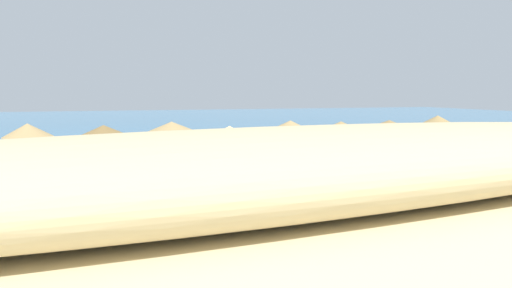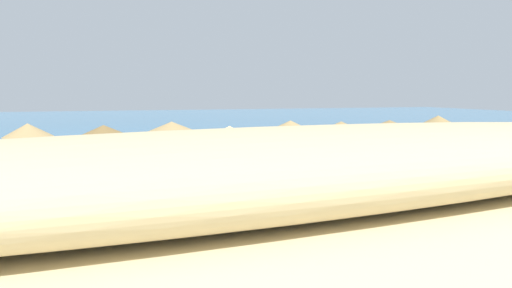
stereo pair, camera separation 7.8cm
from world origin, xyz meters
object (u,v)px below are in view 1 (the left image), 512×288
lounge_chair_3 (254,166)px  lounge_chair_2 (164,170)px  beach_umbrella_3 (172,127)px  beach_umbrella_8 (438,121)px  beach_umbrella_6 (341,126)px  beach_umbrella_5 (290,126)px  lounge_chair_0 (404,160)px  beach_umbrella_1 (28,130)px  beach_umbrella_2 (104,131)px  lounge_chair_1 (50,176)px  beach_umbrella_7 (389,125)px  beach_umbrella_4 (230,132)px

lounge_chair_3 → lounge_chair_2: bearing=60.9°
beach_umbrella_3 → lounge_chair_2: 2.20m
beach_umbrella_8 → lounge_chair_2: size_ratio=1.74×
beach_umbrella_6 → beach_umbrella_5: bearing=-177.6°
lounge_chair_0 → beach_umbrella_6: bearing=86.3°
beach_umbrella_1 → lounge_chair_3: (10.35, -1.60, -1.95)m
beach_umbrella_3 → lounge_chair_0: bearing=-6.4°
beach_umbrella_2 → lounge_chair_1: bearing=-177.7°
beach_umbrella_8 → lounge_chair_2: beach_umbrella_8 is taller
beach_umbrella_3 → beach_umbrella_5: size_ratio=1.03×
beach_umbrella_5 → lounge_chair_1: bearing=-177.5°
beach_umbrella_5 → beach_umbrella_7: 6.38m
beach_umbrella_6 → beach_umbrella_7: beach_umbrella_7 is taller
beach_umbrella_4 → lounge_chair_0: beach_umbrella_4 is taller
beach_umbrella_1 → beach_umbrella_7: 19.32m
beach_umbrella_6 → beach_umbrella_8: bearing=-5.4°
beach_umbrella_5 → lounge_chair_3: bearing=-149.3°
beach_umbrella_1 → beach_umbrella_2: size_ratio=1.04×
beach_umbrella_1 → beach_umbrella_2: (3.30, -0.49, -0.06)m
beach_umbrella_6 → beach_umbrella_2: bearing=-177.5°
lounge_chair_0 → lounge_chair_1: size_ratio=1.18×
beach_umbrella_1 → beach_umbrella_3: 6.52m
beach_umbrella_2 → lounge_chair_0: (16.05, -1.02, -2.04)m
beach_umbrella_3 → beach_umbrella_6: (9.61, 0.14, -0.16)m
beach_umbrella_2 → lounge_chair_3: size_ratio=1.81×
beach_umbrella_4 → beach_umbrella_1: bearing=177.2°
beach_umbrella_4 → lounge_chair_2: 3.84m
beach_umbrella_2 → beach_umbrella_7: 16.03m
beach_umbrella_8 → lounge_chair_0: beach_umbrella_8 is taller
beach_umbrella_6 → lounge_chair_1: beach_umbrella_6 is taller
beach_umbrella_4 → beach_umbrella_6: beach_umbrella_6 is taller
beach_umbrella_8 → lounge_chair_1: (-21.45, -0.07, -2.08)m
beach_umbrella_3 → lounge_chair_1: size_ratio=1.91×
lounge_chair_1 → lounge_chair_3: bearing=-109.5°
beach_umbrella_2 → lounge_chair_2: 3.37m
beach_umbrella_8 → beach_umbrella_7: bearing=169.8°
beach_umbrella_4 → lounge_chair_1: size_ratio=1.73×
beach_umbrella_2 → beach_umbrella_8: size_ratio=0.95×
beach_umbrella_1 → beach_umbrella_2: bearing=-8.4°
beach_umbrella_4 → beach_umbrella_8: bearing=-0.2°
beach_umbrella_3 → lounge_chair_1: (-5.63, -0.51, -2.06)m
beach_umbrella_5 → lounge_chair_0: size_ratio=1.58×
beach_umbrella_1 → beach_umbrella_7: bearing=0.1°
lounge_chair_2 → lounge_chair_3: (4.34, -0.90, 0.11)m
beach_umbrella_2 → beach_umbrella_7: size_ratio=1.00×
beach_umbrella_3 → lounge_chair_1: 6.02m
beach_umbrella_2 → lounge_chair_3: (7.06, -1.11, -1.89)m
beach_umbrella_4 → lounge_chair_1: (-8.53, -0.13, -1.77)m
beach_umbrella_2 → lounge_chair_3: 7.39m
lounge_chair_0 → beach_umbrella_8: bearing=-49.3°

